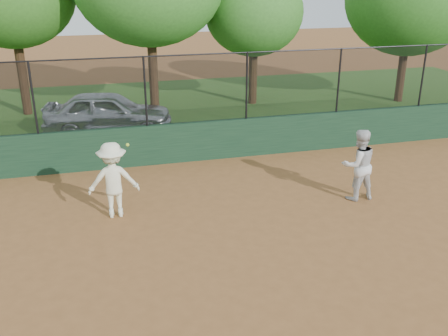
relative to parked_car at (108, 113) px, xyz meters
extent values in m
plane|color=brown|center=(1.49, -9.47, -0.75)|extent=(80.00, 80.00, 0.00)
cube|color=#1B3B24|center=(1.49, -3.47, -0.15)|extent=(26.00, 0.20, 1.20)
cube|color=#295119|center=(1.49, 2.53, -0.75)|extent=(36.00, 12.00, 0.01)
imported|color=#AAAFB4|center=(0.00, 0.00, 0.00)|extent=(4.64, 2.52, 1.50)
imported|color=silver|center=(5.75, -7.19, 0.16)|extent=(0.90, 0.71, 1.82)
imported|color=#EBECC8|center=(-0.18, -6.62, 0.15)|extent=(1.19, 0.71, 1.80)
sphere|color=#B0D62F|center=(0.19, -6.88, 1.06)|extent=(0.08, 0.08, 0.08)
cube|color=black|center=(1.49, -3.47, 1.45)|extent=(26.00, 0.02, 2.00)
cylinder|color=black|center=(1.49, -3.47, 2.43)|extent=(26.00, 0.04, 0.04)
cylinder|color=black|center=(-2.01, -3.47, 1.45)|extent=(0.06, 0.06, 2.00)
cylinder|color=black|center=(0.99, -3.47, 1.45)|extent=(0.06, 0.06, 2.00)
cylinder|color=black|center=(3.99, -3.47, 1.45)|extent=(0.06, 0.06, 2.00)
cylinder|color=black|center=(6.99, -3.47, 1.45)|extent=(0.06, 0.06, 2.00)
cylinder|color=black|center=(9.99, -3.47, 1.45)|extent=(0.06, 0.06, 2.00)
cylinder|color=#412816|center=(-3.08, 3.47, 0.66)|extent=(0.36, 0.36, 2.81)
cylinder|color=#432B18|center=(1.89, 2.08, 0.71)|extent=(0.36, 0.36, 2.92)
cylinder|color=#3E2814|center=(6.23, 2.83, 0.36)|extent=(0.36, 0.36, 2.22)
ellipsoid|color=#306721|center=(6.23, 2.83, 3.05)|extent=(4.10, 3.72, 3.54)
cylinder|color=#412917|center=(12.62, 1.56, 0.37)|extent=(0.36, 0.36, 2.24)
camera|label=1|loc=(-0.41, -17.47, 4.62)|focal=40.00mm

